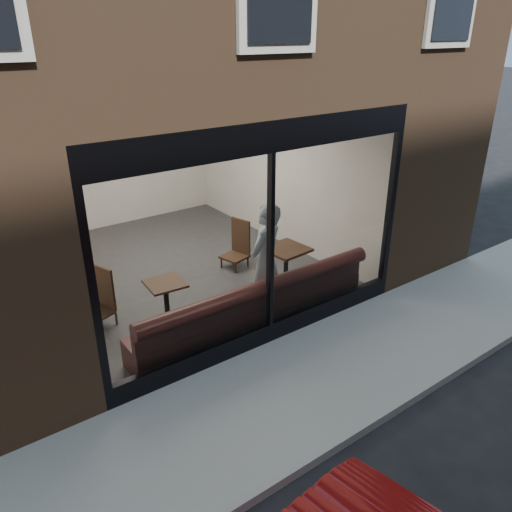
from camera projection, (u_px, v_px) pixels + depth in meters
ground at (375, 420)px, 5.88m from camera, size 120.00×120.00×0.00m
sidewalk_near at (317, 376)px, 6.61m from camera, size 40.00×2.00×0.01m
kerb_near at (379, 418)px, 5.82m from camera, size 40.00×0.10×0.12m
host_building_pier_right at (245, 138)px, 13.11m from camera, size 2.50×12.00×3.20m
host_building_backfill at (65, 136)px, 13.30m from camera, size 5.00×6.00×3.20m
cafe_floor at (175, 269)px, 9.55m from camera, size 6.00×6.00×0.00m
cafe_ceiling at (162, 97)px, 8.23m from camera, size 6.00×6.00×0.00m
cafe_wall_back at (107, 158)px, 11.09m from camera, size 5.00×0.00×5.00m
cafe_wall_left at (22, 218)px, 7.55m from camera, size 0.00×6.00×6.00m
cafe_wall_right at (278, 168)px, 10.23m from camera, size 0.00×6.00×6.00m
storefront_kick at (269, 332)px, 7.33m from camera, size 5.00×0.10×0.30m
storefront_header at (272, 136)px, 6.15m from camera, size 5.00×0.10×0.40m
storefront_mullion at (270, 244)px, 6.75m from camera, size 0.06×0.10×2.50m
storefront_glass at (272, 245)px, 6.72m from camera, size 4.80×0.00×4.80m
banquette at (253, 316)px, 7.59m from camera, size 4.00×0.55×0.45m
person at (266, 262)px, 7.66m from camera, size 0.81×0.68×1.88m
cafe_table_left at (165, 284)px, 7.44m from camera, size 0.59×0.59×0.04m
cafe_table_right at (286, 249)px, 8.61m from camera, size 0.73×0.73×0.04m
cafe_chair_left at (98, 314)px, 7.62m from camera, size 0.48×0.48×0.04m
cafe_chair_right at (235, 257)px, 9.53m from camera, size 0.54×0.54×0.04m
wall_poster at (41, 235)px, 6.89m from camera, size 0.02×0.52×0.70m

